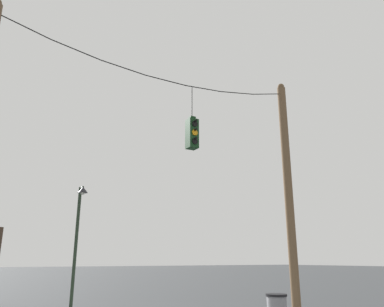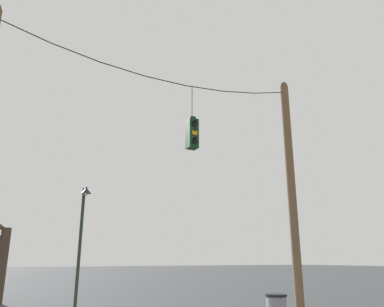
# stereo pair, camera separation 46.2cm
# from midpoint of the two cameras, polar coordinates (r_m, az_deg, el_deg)

# --- Properties ---
(utility_pole_right) EXTENTS (0.32, 0.32, 8.72)m
(utility_pole_right) POSITION_cam_midpoint_polar(r_m,az_deg,el_deg) (14.43, 15.80, -5.33)
(utility_pole_right) COLOR brown
(utility_pole_right) RESTS_ON ground_plane
(span_wire) EXTENTS (10.31, 0.03, 0.75)m
(span_wire) POSITION_cam_midpoint_polar(r_m,az_deg,el_deg) (12.75, -2.96, 11.96)
(span_wire) COLOR black
(traffic_light_near_right_pole) EXTENTS (0.34, 0.58, 2.22)m
(traffic_light_near_right_pole) POSITION_cam_midpoint_polar(r_m,az_deg,el_deg) (12.40, 1.07, 3.09)
(traffic_light_near_right_pole) COLOR #143819
(street_lamp) EXTENTS (0.37, 0.65, 4.54)m
(street_lamp) POSITION_cam_midpoint_polar(r_m,az_deg,el_deg) (14.80, -15.55, -10.80)
(street_lamp) COLOR #233323
(street_lamp) RESTS_ON ground_plane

